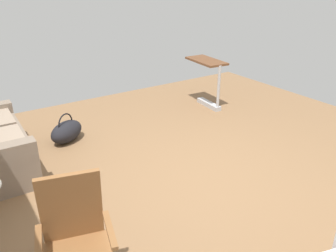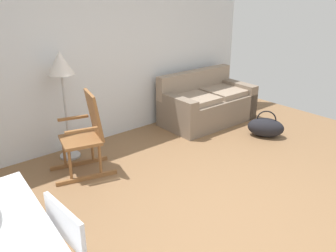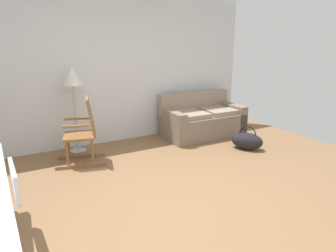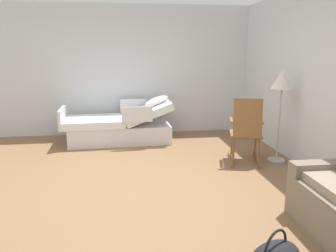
% 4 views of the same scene
% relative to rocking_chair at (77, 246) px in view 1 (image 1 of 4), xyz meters
% --- Properties ---
extents(ground_plane, '(7.21, 7.21, 0.00)m').
position_rel_rocking_chair_xyz_m(ground_plane, '(0.66, -1.80, -0.50)').
color(ground_plane, olive).
extents(rocking_chair, '(0.86, 0.65, 1.05)m').
position_rel_rocking_chair_xyz_m(rocking_chair, '(0.00, 0.00, 0.00)').
color(rocking_chair, brown).
rests_on(rocking_chair, ground).
extents(overbed_table, '(0.86, 0.46, 0.84)m').
position_rel_rocking_chair_xyz_m(overbed_table, '(2.71, -3.44, 0.03)').
color(overbed_table, '#B2B5BA').
rests_on(overbed_table, ground).
extents(duffel_bag, '(0.57, 0.64, 0.43)m').
position_rel_rocking_chair_xyz_m(duffel_bag, '(2.69, -0.79, -0.35)').
color(duffel_bag, black).
rests_on(duffel_bag, ground).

